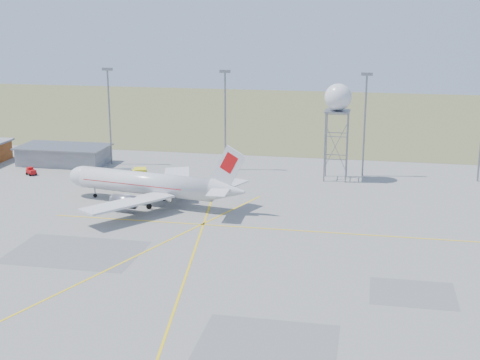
% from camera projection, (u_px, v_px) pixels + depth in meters
% --- Properties ---
extents(ground, '(400.00, 400.00, 0.00)m').
position_uv_depth(ground, '(186.00, 312.00, 74.20)').
color(ground, gray).
rests_on(ground, ground).
extents(grass_strip, '(400.00, 120.00, 0.03)m').
position_uv_depth(grass_strip, '(308.00, 115.00, 207.05)').
color(grass_strip, '#535D33').
rests_on(grass_strip, ground).
extents(building_grey, '(19.00, 10.00, 3.90)m').
position_uv_depth(building_grey, '(64.00, 155.00, 142.87)').
color(building_grey, gray).
rests_on(building_grey, ground).
extents(mast_a, '(2.20, 0.50, 20.50)m').
position_uv_depth(mast_a, '(109.00, 108.00, 140.34)').
color(mast_a, slate).
rests_on(mast_a, ground).
extents(mast_b, '(2.20, 0.50, 20.50)m').
position_uv_depth(mast_b, '(225.00, 112.00, 135.65)').
color(mast_b, slate).
rests_on(mast_b, ground).
extents(mast_c, '(2.20, 0.50, 20.50)m').
position_uv_depth(mast_c, '(365.00, 116.00, 130.40)').
color(mast_c, slate).
rests_on(mast_c, ground).
extents(airliner_main, '(33.56, 32.20, 11.45)m').
position_uv_depth(airliner_main, '(149.00, 184.00, 113.64)').
color(airliner_main, silver).
rests_on(airliner_main, ground).
extents(radar_tower, '(5.17, 5.17, 18.71)m').
position_uv_depth(radar_tower, '(337.00, 126.00, 128.15)').
color(radar_tower, slate).
rests_on(radar_tower, ground).
extents(fire_truck, '(8.93, 5.68, 3.39)m').
position_uv_depth(fire_truck, '(126.00, 178.00, 125.14)').
color(fire_truck, yellow).
rests_on(fire_truck, ground).
extents(baggage_tug, '(2.40, 2.34, 1.55)m').
position_uv_depth(baggage_tug, '(31.00, 172.00, 133.94)').
color(baggage_tug, '#AE0C0F').
rests_on(baggage_tug, ground).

